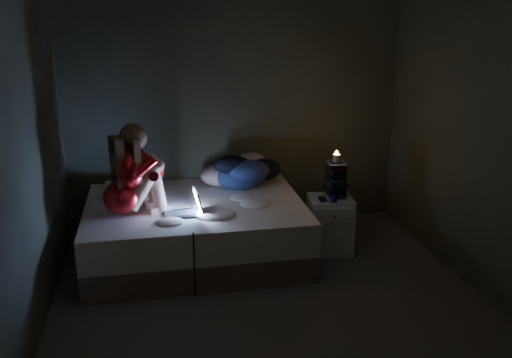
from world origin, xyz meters
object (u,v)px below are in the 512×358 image
object	(u,v)px
bed	(196,230)
nightstand	(330,225)
laptop	(183,203)
phone	(323,199)
woman	(120,171)
candle	(336,158)

from	to	relation	value
bed	nightstand	world-z (taller)	bed
bed	laptop	size ratio (longest dim) A/B	6.14
nightstand	phone	bearing A→B (deg)	-148.21
woman	nightstand	xyz separation A→B (m)	(1.98, 0.11, -0.70)
woman	phone	size ratio (longest dim) A/B	6.00
woman	laptop	bearing A→B (deg)	-26.59
phone	laptop	bearing A→B (deg)	-175.04
nightstand	bed	bearing A→B (deg)	-177.14
woman	phone	distance (m)	1.94
nightstand	candle	size ratio (longest dim) A/B	7.05
nightstand	laptop	bearing A→B (deg)	-164.90
nightstand	woman	bearing A→B (deg)	-169.00
bed	phone	world-z (taller)	phone
laptop	nightstand	xyz separation A→B (m)	(1.46, 0.19, -0.40)
woman	candle	world-z (taller)	woman
laptop	woman	bearing A→B (deg)	166.41
woman	nightstand	bearing A→B (deg)	-15.19
bed	woman	bearing A→B (deg)	-160.99
bed	nightstand	xyz separation A→B (m)	(1.33, -0.11, -0.00)
candle	bed	bearing A→B (deg)	177.70
nightstand	phone	xyz separation A→B (m)	(-0.09, -0.04, 0.29)
nightstand	phone	distance (m)	0.31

